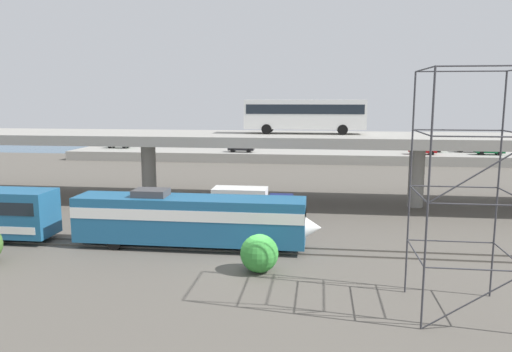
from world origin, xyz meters
TOP-DOWN VIEW (x-y plane):
  - ground_plane at (0.00, 0.00)m, footprint 260.00×260.00m
  - rail_strip_near at (0.00, 3.29)m, footprint 110.00×0.12m
  - rail_strip_far at (0.00, 4.71)m, footprint 110.00×0.12m
  - train_locomotive at (-4.14, 4.00)m, footprint 17.58×3.04m
  - highway_overpass at (0.00, 20.00)m, footprint 96.00×10.25m
  - transit_bus_on_overpass at (2.62, 20.56)m, footprint 12.00×2.68m
  - service_truck_west at (-1.65, 11.51)m, footprint 6.80×2.46m
  - scaffolding_tower at (11.22, -4.95)m, footprint 4.57×4.57m
  - pier_parking_lot at (0.00, 55.00)m, footprint 78.10×10.09m
  - parked_car_0 at (20.69, 52.97)m, footprint 4.20×2.00m
  - parked_car_1 at (-9.05, 52.72)m, footprint 4.35×1.82m
  - parked_car_2 at (-32.18, 56.52)m, footprint 4.35×1.88m
  - parked_car_3 at (31.17, 53.87)m, footprint 4.42×1.91m
  - parked_car_4 at (22.66, 57.09)m, footprint 4.28×2.00m
  - parked_car_5 at (28.96, 57.44)m, footprint 4.44×1.88m
  - harbor_water at (0.00, 78.00)m, footprint 140.00×36.00m
  - shrub_right at (0.59, -0.41)m, footprint 2.37×2.37m

SIDE VIEW (x-z plane):
  - ground_plane at x=0.00m, z-range 0.00..0.00m
  - harbor_water at x=0.00m, z-range 0.00..0.01m
  - rail_strip_near at x=0.00m, z-range 0.00..0.12m
  - rail_strip_far at x=0.00m, z-range 0.00..0.12m
  - pier_parking_lot at x=0.00m, z-range 0.00..1.56m
  - shrub_right at x=0.59m, z-range 0.00..2.37m
  - service_truck_west at x=-1.65m, z-range 0.12..3.16m
  - train_locomotive at x=-4.14m, z-range 0.10..4.28m
  - parked_car_1 at x=-9.05m, z-range 1.58..3.08m
  - parked_car_2 at x=-32.18m, z-range 1.58..3.08m
  - parked_car_5 at x=28.96m, z-range 1.58..3.08m
  - parked_car_3 at x=31.17m, z-range 1.58..3.08m
  - parked_car_0 at x=20.69m, z-range 1.58..3.08m
  - parked_car_4 at x=22.66m, z-range 1.58..3.08m
  - highway_overpass at x=0.00m, z-range 2.85..9.91m
  - scaffolding_tower at x=11.22m, z-range 0.47..12.52m
  - transit_bus_on_overpass at x=2.62m, z-range 7.42..10.82m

